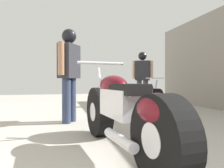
# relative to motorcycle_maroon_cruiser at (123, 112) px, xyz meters

# --- Properties ---
(ground_plane) EXTENTS (18.55, 18.55, 0.00)m
(ground_plane) POSITION_rel_motorcycle_maroon_cruiser_xyz_m (0.40, 1.38, -0.43)
(ground_plane) COLOR #A8A399
(motorcycle_maroon_cruiser) EXTENTS (0.65, 2.17, 1.01)m
(motorcycle_maroon_cruiser) POSITION_rel_motorcycle_maroon_cruiser_xyz_m (0.00, 0.00, 0.00)
(motorcycle_maroon_cruiser) COLOR black
(motorcycle_maroon_cruiser) RESTS_ON ground_plane
(motorcycle_black_naked) EXTENTS (1.61, 1.22, 0.85)m
(motorcycle_black_naked) POSITION_rel_motorcycle_maroon_cruiser_xyz_m (1.35, 2.81, -0.08)
(motorcycle_black_naked) COLOR black
(motorcycle_black_naked) RESTS_ON ground_plane
(mechanic_in_blue) EXTENTS (0.44, 0.62, 1.71)m
(mechanic_in_blue) POSITION_rel_motorcycle_maroon_cruiser_xyz_m (-0.46, 1.86, 0.59)
(mechanic_in_blue) COLOR #2D3851
(mechanic_in_blue) RESTS_ON ground_plane
(mechanic_with_helmet) EXTENTS (0.64, 0.38, 1.65)m
(mechanic_with_helmet) POSITION_rel_motorcycle_maroon_cruiser_xyz_m (1.82, 3.97, 0.56)
(mechanic_with_helmet) COLOR #4C4C4C
(mechanic_with_helmet) RESTS_ON ground_plane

